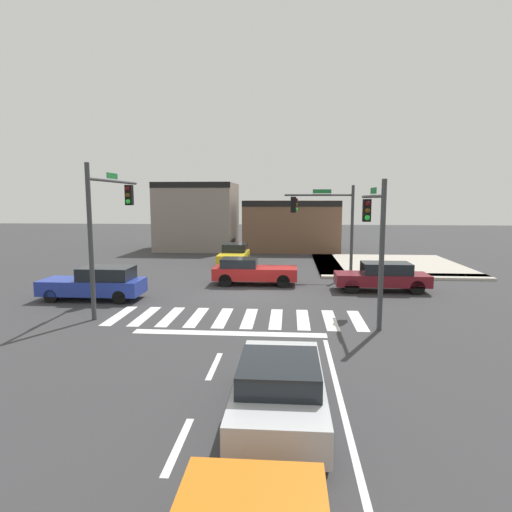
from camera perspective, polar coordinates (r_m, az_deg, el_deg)
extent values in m
plane|color=#353538|center=(21.74, -1.17, -4.95)|extent=(120.00, 120.00, 0.00)
cube|color=silver|center=(18.56, -17.44, -7.44)|extent=(0.47, 2.93, 0.01)
cube|color=silver|center=(18.20, -14.33, -7.62)|extent=(0.47, 2.93, 0.01)
cube|color=silver|center=(17.90, -11.10, -7.79)|extent=(0.47, 2.93, 0.01)
cube|color=silver|center=(17.65, -7.77, -7.93)|extent=(0.47, 2.93, 0.01)
cube|color=silver|center=(17.46, -4.36, -8.05)|extent=(0.47, 2.93, 0.01)
cube|color=silver|center=(17.34, -0.88, -8.15)|extent=(0.47, 2.93, 0.01)
cube|color=silver|center=(17.28, 2.64, -8.21)|extent=(0.47, 2.93, 0.01)
cube|color=silver|center=(17.28, 6.17, -8.24)|extent=(0.47, 2.93, 0.01)
cube|color=silver|center=(17.34, 9.68, -8.25)|extent=(0.47, 2.93, 0.01)
cube|color=silver|center=(17.47, 13.16, -8.22)|extent=(0.47, 2.93, 0.01)
cube|color=white|center=(15.49, -3.54, -10.07)|extent=(6.80, 0.50, 0.01)
cube|color=white|center=(12.70, -5.46, -14.12)|extent=(0.16, 2.00, 0.01)
cube|color=white|center=(9.17, -10.10, -23.19)|extent=(0.16, 2.00, 0.01)
cylinder|color=yellow|center=(13.51, 2.94, -12.75)|extent=(1.10, 1.10, 0.01)
cylinder|color=white|center=(13.51, 1.87, -12.72)|extent=(0.18, 0.18, 0.00)
cylinder|color=white|center=(13.50, 4.02, -12.75)|extent=(0.18, 0.18, 0.00)
cube|color=white|center=(13.50, 2.94, -12.73)|extent=(0.49, 0.04, 0.00)
cube|color=#B2AA9E|center=(27.61, 18.89, -2.53)|extent=(10.00, 1.60, 0.15)
cube|color=#B2AA9E|center=(31.58, 9.31, -1.01)|extent=(1.60, 10.00, 0.15)
cube|color=#B2AA9E|center=(32.22, 16.77, -1.06)|extent=(10.00, 10.00, 0.15)
cube|color=gray|center=(41.53, -7.59, 5.19)|extent=(6.94, 6.94, 6.15)
cube|color=black|center=(38.33, -8.68, 9.21)|extent=(6.94, 0.50, 0.50)
cube|color=brown|center=(40.15, 4.64, 4.01)|extent=(8.49, 5.90, 4.55)
cube|color=black|center=(37.33, 4.69, 6.86)|extent=(8.49, 0.50, 0.50)
cylinder|color=#383A3D|center=(17.76, -20.85, 1.63)|extent=(0.18, 0.18, 6.03)
cylinder|color=#383A3D|center=(20.05, -18.01, 9.28)|extent=(0.12, 5.15, 0.12)
cube|color=black|center=(21.57, -16.28, 7.66)|extent=(0.32, 0.32, 0.95)
sphere|color=#470A0A|center=(21.42, -16.47, 8.45)|extent=(0.22, 0.22, 0.22)
sphere|color=#4C330C|center=(21.41, -16.44, 7.66)|extent=(0.22, 0.22, 0.22)
sphere|color=#1ED833|center=(21.41, -16.41, 6.87)|extent=(0.22, 0.22, 0.22)
cube|color=#197233|center=(19.83, -18.33, 9.93)|extent=(0.03, 1.10, 0.24)
cylinder|color=#383A3D|center=(26.85, 12.46, 3.18)|extent=(0.18, 0.18, 5.50)
cylinder|color=#383A3D|center=(26.58, 8.20, 7.91)|extent=(4.07, 0.12, 0.12)
cube|color=black|center=(26.52, 4.90, 6.72)|extent=(0.32, 0.32, 0.95)
sphere|color=#470A0A|center=(26.52, 5.28, 7.35)|extent=(0.22, 0.22, 0.22)
sphere|color=#4C330C|center=(26.53, 5.27, 6.71)|extent=(0.22, 0.22, 0.22)
sphere|color=#1ED833|center=(26.53, 5.26, 6.08)|extent=(0.22, 0.22, 0.22)
cube|color=#197233|center=(26.59, 8.65, 8.37)|extent=(1.10, 0.03, 0.24)
cylinder|color=#383A3D|center=(15.88, 16.14, -0.02)|extent=(0.18, 0.18, 5.36)
cylinder|color=#383A3D|center=(17.87, 14.99, 7.55)|extent=(0.12, 4.30, 0.12)
cube|color=black|center=(18.98, 14.31, 5.81)|extent=(0.32, 0.32, 0.95)
sphere|color=#470A0A|center=(18.80, 14.43, 6.69)|extent=(0.22, 0.22, 0.22)
sphere|color=#4C330C|center=(18.81, 14.40, 5.80)|extent=(0.22, 0.22, 0.22)
sphere|color=#1ED833|center=(18.82, 14.37, 4.90)|extent=(0.22, 0.22, 0.22)
cube|color=#197233|center=(17.66, 15.14, 8.26)|extent=(0.03, 1.10, 0.24)
cube|color=maroon|center=(23.11, 16.10, -2.93)|extent=(4.65, 1.73, 0.59)
cube|color=black|center=(23.06, 16.69, -1.53)|extent=(2.39, 1.52, 0.56)
cylinder|color=black|center=(24.24, 19.39, -3.21)|extent=(0.72, 0.22, 0.72)
cylinder|color=black|center=(22.82, 20.36, -3.90)|extent=(0.72, 0.22, 0.72)
cylinder|color=black|center=(23.62, 11.94, -3.22)|extent=(0.72, 0.22, 0.72)
cylinder|color=black|center=(22.16, 12.45, -3.93)|extent=(0.72, 0.22, 0.72)
cube|color=#23389E|center=(21.75, -20.63, -3.76)|extent=(4.68, 1.76, 0.68)
cube|color=black|center=(21.35, -18.99, -2.16)|extent=(2.36, 1.55, 0.59)
cylinder|color=black|center=(21.87, -25.25, -4.76)|extent=(0.62, 0.22, 0.62)
cylinder|color=black|center=(23.19, -23.37, -4.00)|extent=(0.62, 0.22, 0.62)
cylinder|color=black|center=(20.49, -17.45, -5.17)|extent=(0.62, 0.22, 0.62)
cylinder|color=black|center=(21.90, -15.95, -4.31)|extent=(0.62, 0.22, 0.62)
cube|color=#B7BABF|center=(9.65, 3.09, -17.16)|extent=(1.83, 4.44, 0.68)
cube|color=black|center=(9.09, 3.06, -14.88)|extent=(1.61, 1.90, 0.45)
cylinder|color=black|center=(11.20, -1.00, -15.26)|extent=(0.22, 0.68, 0.68)
cylinder|color=black|center=(11.17, 7.55, -15.38)|extent=(0.22, 0.68, 0.68)
cylinder|color=black|center=(8.51, -3.08, -23.10)|extent=(0.22, 0.68, 0.68)
cylinder|color=black|center=(8.47, 8.75, -23.31)|extent=(0.22, 0.68, 0.68)
cube|color=red|center=(23.91, -0.10, -2.24)|extent=(4.56, 1.75, 0.65)
cube|color=black|center=(23.90, -2.21, -0.87)|extent=(1.94, 1.54, 0.48)
cylinder|color=black|center=(24.64, 3.64, -2.65)|extent=(0.70, 0.22, 0.70)
cylinder|color=black|center=(23.14, 3.59, -3.31)|extent=(0.70, 0.22, 0.70)
cylinder|color=black|center=(24.87, -3.53, -2.56)|extent=(0.70, 0.22, 0.70)
cylinder|color=black|center=(23.38, -4.04, -3.20)|extent=(0.70, 0.22, 0.70)
cube|color=gold|center=(31.12, -2.92, -0.09)|extent=(1.88, 4.36, 0.60)
cube|color=black|center=(31.80, -2.75, 1.14)|extent=(1.65, 2.11, 0.57)
cylinder|color=black|center=(29.60, -1.69, -0.99)|extent=(0.22, 0.65, 0.65)
cylinder|color=black|center=(29.82, -4.86, -0.95)|extent=(0.22, 0.65, 0.65)
cylinder|color=black|center=(32.52, -1.13, -0.23)|extent=(0.22, 0.65, 0.65)
cylinder|color=black|center=(32.72, -4.03, -0.20)|extent=(0.22, 0.65, 0.65)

